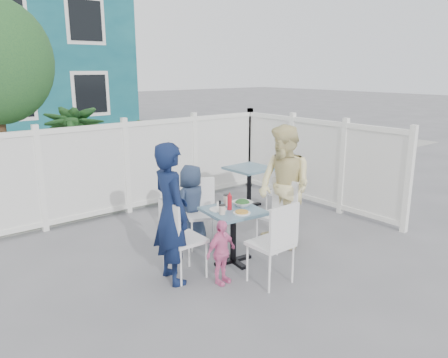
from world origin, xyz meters
TOP-DOWN VIEW (x-y plane):
  - ground at (0.00, 0.00)m, footprint 80.00×80.00m
  - near_sidewalk at (0.00, 3.80)m, footprint 24.00×2.60m
  - street at (0.00, 7.50)m, footprint 24.00×5.00m
  - far_sidewalk at (0.00, 10.60)m, footprint 24.00×1.60m
  - fence_back at (0.10, 2.40)m, footprint 5.86×0.08m
  - fence_right at (3.00, 0.60)m, footprint 0.08×3.66m
  - potted_shrub_a at (-0.46, 3.10)m, footprint 1.38×1.38m
  - potted_shrub_b at (1.32, 3.00)m, footprint 1.70×1.76m
  - main_table at (0.21, -0.35)m, footprint 0.77×0.77m
  - spare_table at (1.94, 1.25)m, footprint 0.74×0.74m
  - chair_left at (-0.59, -0.28)m, footprint 0.45×0.46m
  - chair_right at (1.07, -0.35)m, footprint 0.46×0.48m
  - chair_back at (0.26, 0.42)m, footprint 0.58×0.57m
  - chair_near at (0.19, -1.14)m, footprint 0.46×0.44m
  - chair_spare at (1.91, 0.30)m, footprint 0.47×0.46m
  - man at (-0.68, -0.27)m, footprint 0.48×0.66m
  - woman at (1.13, -0.37)m, footprint 0.74×0.91m
  - boy at (0.18, 0.55)m, footprint 0.65×0.51m
  - toddler at (-0.28, -0.71)m, footprint 0.48×0.26m
  - plate_main at (0.19, -0.54)m, footprint 0.22×0.22m
  - plate_side at (0.05, -0.24)m, footprint 0.22×0.22m
  - salad_bowl at (0.40, -0.31)m, footprint 0.25×0.25m
  - coffee_cup_a at (-0.02, -0.40)m, footprint 0.08×0.08m
  - coffee_cup_b at (0.27, -0.14)m, footprint 0.09×0.09m
  - ketchup_bottle at (0.17, -0.32)m, footprint 0.06×0.06m
  - salt_shaker at (0.13, -0.13)m, footprint 0.03×0.03m
  - pepper_shaker at (0.18, -0.11)m, footprint 0.03×0.03m

SIDE VIEW (x-z plane):
  - ground at x=0.00m, z-range 0.00..0.00m
  - street at x=0.00m, z-range 0.00..0.01m
  - near_sidewalk at x=0.00m, z-range 0.00..0.01m
  - far_sidewalk at x=0.00m, z-range 0.00..0.01m
  - toddler at x=-0.28m, z-range 0.00..0.79m
  - chair_back at x=0.26m, z-range 0.08..1.04m
  - chair_right at x=1.07m, z-range 0.08..1.05m
  - main_table at x=0.21m, z-range 0.20..0.93m
  - chair_spare at x=1.91m, z-range 0.08..1.06m
  - chair_left at x=-0.59m, z-range 0.08..1.07m
  - boy at x=0.18m, z-range 0.00..1.17m
  - chair_near at x=0.19m, z-range 0.08..1.09m
  - spare_table at x=1.94m, z-range 0.21..0.97m
  - plate_main at x=0.19m, z-range 0.73..0.74m
  - plate_side at x=0.05m, z-range 0.73..0.74m
  - potted_shrub_b at x=1.32m, z-range 0.00..1.51m
  - salad_bowl at x=0.40m, z-range 0.73..0.79m
  - salt_shaker at x=0.13m, z-range 0.73..0.79m
  - pepper_shaker at x=0.18m, z-range 0.73..0.80m
  - fence_right at x=3.00m, z-range -0.02..1.58m
  - fence_back at x=0.10m, z-range -0.02..1.58m
  - coffee_cup_a at x=-0.02m, z-range 0.73..0.84m
  - coffee_cup_b at x=0.27m, z-range 0.73..0.86m
  - ketchup_bottle at x=0.17m, z-range 0.73..0.92m
  - man at x=-0.68m, z-range 0.00..1.69m
  - woman at x=1.13m, z-range 0.00..1.74m
  - potted_shrub_a at x=-0.46m, z-range 0.00..1.89m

